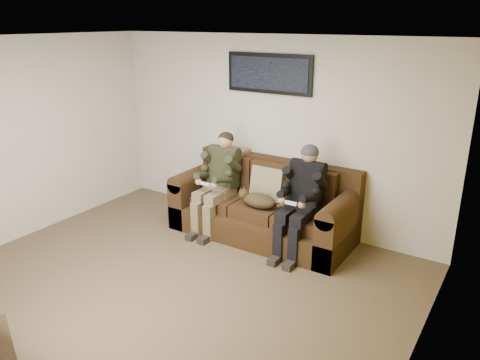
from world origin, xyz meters
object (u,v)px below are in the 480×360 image
Objects in this scene: person_right at (302,193)px; cat at (258,200)px; framed_poster at (269,73)px; sofa at (265,207)px; person_left at (219,176)px.

cat is at bearing -172.66° from person_right.
person_right is 1.08× the size of framed_poster.
framed_poster reaches higher than cat.
sofa is at bearing 161.99° from person_right.
framed_poster is at bearing 110.35° from cat.
cat is 0.53× the size of framed_poster.
sofa is 1.78m from framed_poster.
sofa is 1.79× the size of person_right.
sofa is at bearing 98.94° from cat.
person_left is 1.07× the size of framed_poster.
framed_poster is at bearing 117.76° from sofa.
person_left is (-0.62, -0.20, 0.39)m from sofa.
sofa is 0.76m from person_left.
person_left is at bearing -125.94° from framed_poster.
person_right is at bearing 0.02° from person_left.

